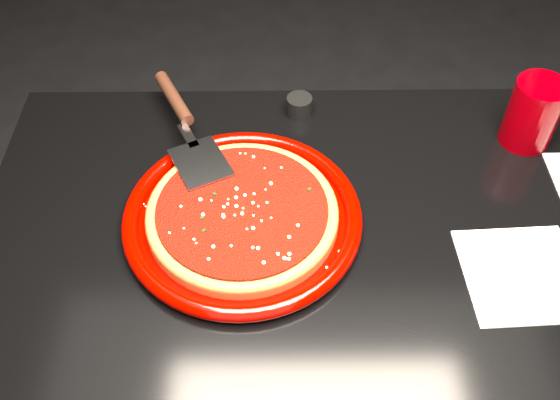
{
  "coord_description": "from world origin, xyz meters",
  "views": [
    {
      "loc": [
        -0.12,
        -0.56,
        1.53
      ],
      "look_at": [
        -0.11,
        0.1,
        0.77
      ],
      "focal_mm": 40.0,
      "sensor_mm": 36.0,
      "label": 1
    }
  ],
  "objects_px": {
    "table": "(337,367)",
    "plate": "(243,217)",
    "pizza_server": "(187,125)",
    "cup": "(533,113)",
    "ramekin": "(299,106)"
  },
  "relations": [
    {
      "from": "table",
      "to": "plate",
      "type": "bearing_deg",
      "value": 158.53
    },
    {
      "from": "plate",
      "to": "table",
      "type": "bearing_deg",
      "value": -21.47
    },
    {
      "from": "table",
      "to": "cup",
      "type": "xyz_separation_m",
      "value": [
        0.33,
        0.26,
        0.44
      ]
    },
    {
      "from": "table",
      "to": "pizza_server",
      "type": "height_order",
      "value": "pizza_server"
    },
    {
      "from": "plate",
      "to": "ramekin",
      "type": "distance_m",
      "value": 0.28
    },
    {
      "from": "table",
      "to": "pizza_server",
      "type": "distance_m",
      "value": 0.56
    },
    {
      "from": "cup",
      "to": "table",
      "type": "bearing_deg",
      "value": -142.06
    },
    {
      "from": "pizza_server",
      "to": "cup",
      "type": "relative_size",
      "value": 2.77
    },
    {
      "from": "pizza_server",
      "to": "cup",
      "type": "xyz_separation_m",
      "value": [
        0.6,
        0.01,
        0.01
      ]
    },
    {
      "from": "pizza_server",
      "to": "ramekin",
      "type": "distance_m",
      "value": 0.22
    },
    {
      "from": "pizza_server",
      "to": "ramekin",
      "type": "xyz_separation_m",
      "value": [
        0.2,
        0.08,
        -0.03
      ]
    },
    {
      "from": "cup",
      "to": "ramekin",
      "type": "xyz_separation_m",
      "value": [
        -0.4,
        0.08,
        -0.04
      ]
    },
    {
      "from": "table",
      "to": "plate",
      "type": "height_order",
      "value": "plate"
    },
    {
      "from": "plate",
      "to": "cup",
      "type": "bearing_deg",
      "value": 20.55
    },
    {
      "from": "plate",
      "to": "ramekin",
      "type": "bearing_deg",
      "value": 69.52
    }
  ]
}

